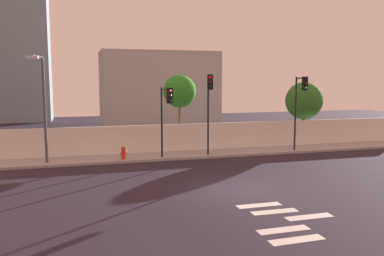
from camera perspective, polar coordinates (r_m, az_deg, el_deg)
ground_plane at (r=18.02m, az=6.93°, el=-8.75°), size 80.00×80.00×0.00m
sidewalk at (r=25.55m, az=-0.28°, el=-3.89°), size 36.00×2.40×0.15m
perimeter_wall at (r=26.62m, az=-1.04°, el=-1.34°), size 36.00×0.18×1.80m
crosswalk_marking at (r=14.47m, az=13.15°, el=-12.80°), size 3.32×3.87×0.01m
traffic_light_left at (r=24.04m, az=2.51°, el=4.47°), size 0.61×1.68×5.07m
traffic_light_center at (r=23.27m, az=-3.79°, el=3.09°), size 0.41×1.72×4.30m
traffic_light_right at (r=27.03m, az=15.45°, el=4.29°), size 0.36×1.16×4.97m
street_lamp_curbside at (r=23.49m, az=-20.84°, el=3.86°), size 0.73×2.14×6.03m
fire_hydrant at (r=23.98m, az=-9.94°, el=-3.49°), size 0.44×0.26×0.80m
roadside_tree_leftmost at (r=27.74m, az=-1.82°, el=5.32°), size 2.31×2.31×5.27m
roadside_tree_midleft at (r=31.74m, az=15.94°, el=3.82°), size 2.87×2.87×4.76m
low_building_distant at (r=40.23m, az=-4.87°, el=5.42°), size 11.48×6.00×7.73m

